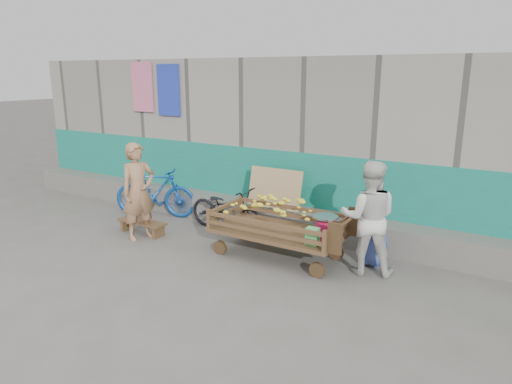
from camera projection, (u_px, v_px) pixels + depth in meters
The scene contains 9 objects.
ground at pixel (180, 275), 6.38m from camera, with size 80.00×80.00×0.00m, color #5A5752.
building_wall at pixel (305, 136), 9.37m from camera, with size 12.00×3.50×3.00m.
banana_cart at pixel (275, 218), 6.86m from camera, with size 2.14×0.98×0.91m.
bench at pixel (142, 224), 7.97m from camera, with size 0.93×0.28×0.23m.
vendor_man at pixel (139, 192), 7.59m from camera, with size 0.60×0.39×1.64m, color #9D724F.
woman at pixel (369, 218), 6.28m from camera, with size 0.78×0.61×1.61m, color silver.
child at pixel (373, 234), 6.59m from camera, with size 0.46×0.30×0.95m, color #3C4E99.
bicycle_dark at pixel (227, 209), 8.04m from camera, with size 0.54×1.54×0.81m, color black.
bicycle_blue at pixel (155, 192), 8.85m from camera, with size 0.46×1.63×0.98m, color #12499F.
Camera 1 is at (3.92, -4.50, 2.75)m, focal length 32.00 mm.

